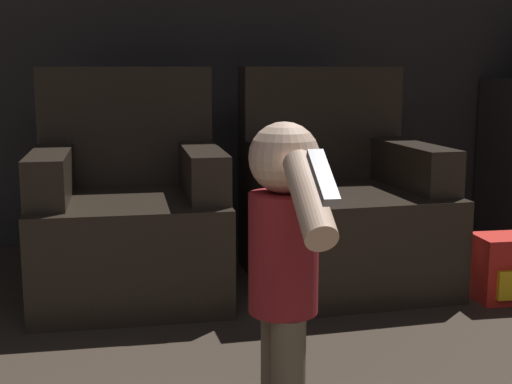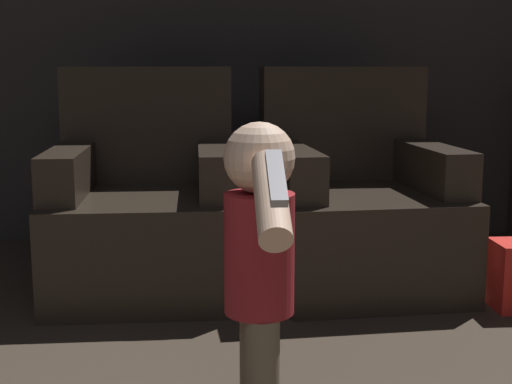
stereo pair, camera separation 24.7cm
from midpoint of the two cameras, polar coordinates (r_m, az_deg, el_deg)
name	(u,v)px [view 1 (the left image)]	position (r m, az deg, el deg)	size (l,w,h in m)	color
wall_back	(133,9)	(4.11, -11.59, 14.17)	(8.40, 0.05, 2.60)	#33302D
armchair_left	(129,216)	(3.23, -12.28, -1.89)	(0.82, 0.87, 0.99)	black
armchair_right	(340,208)	(3.32, 4.62, -1.34)	(0.87, 0.92, 0.99)	black
person_toddler	(284,254)	(1.88, -1.49, -5.01)	(0.19, 0.59, 0.85)	brown
toy_backpack	(506,268)	(3.20, 17.33, -5.88)	(0.26, 0.22, 0.28)	red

